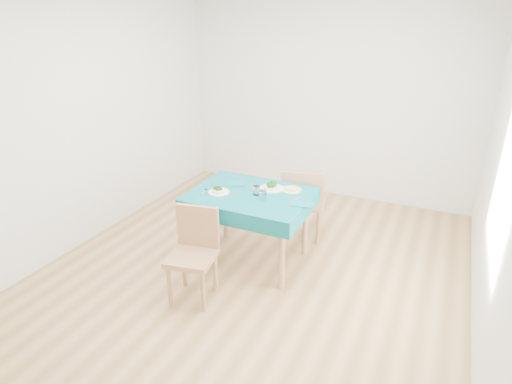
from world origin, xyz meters
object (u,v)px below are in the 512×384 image
at_px(table, 251,227).
at_px(chair_near, 191,251).
at_px(chair_far, 304,188).
at_px(side_plate, 291,190).
at_px(bowl_far, 272,186).
at_px(bowl_near, 219,190).

height_order(table, chair_near, chair_near).
height_order(chair_far, side_plate, chair_far).
distance_m(bowl_far, side_plate, 0.20).
bearing_deg(bowl_far, side_plate, 15.02).
bearing_deg(chair_near, chair_far, 62.59).
relative_size(chair_far, bowl_near, 5.51).
relative_size(table, bowl_near, 5.49).
height_order(chair_near, side_plate, chair_near).
bearing_deg(side_plate, chair_far, 93.64).
bearing_deg(chair_far, chair_near, 59.05).
height_order(chair_far, bowl_near, chair_far).
distance_m(bowl_near, side_plate, 0.73).
bearing_deg(chair_near, bowl_near, 88.62).
bearing_deg(table, bowl_far, 53.07).
height_order(bowl_near, side_plate, bowl_near).
bearing_deg(table, chair_far, 67.96).
bearing_deg(table, bowl_near, -157.69).
xyz_separation_m(bowl_far, side_plate, (0.19, 0.05, -0.03)).
distance_m(table, bowl_far, 0.48).
bearing_deg(bowl_near, table, 22.31).
relative_size(chair_near, bowl_far, 3.96).
xyz_separation_m(chair_far, bowl_near, (-0.60, -0.88, 0.20)).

